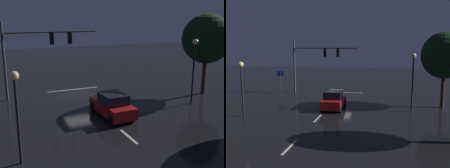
{
  "view_description": "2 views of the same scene",
  "coord_description": "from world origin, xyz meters",
  "views": [
    {
      "loc": [
        7.19,
        23.92,
        7.05
      ],
      "look_at": [
        -0.8,
        5.68,
        2.2
      ],
      "focal_mm": 45.17,
      "sensor_mm": 36.0,
      "label": 1
    },
    {
      "loc": [
        -5.49,
        28.92,
        5.83
      ],
      "look_at": [
        -0.67,
        4.85,
        2.12
      ],
      "focal_mm": 39.71,
      "sensor_mm": 36.0,
      "label": 2
    }
  ],
  "objects": [
    {
      "name": "lane_dash_far",
      "position": [
        0.0,
        4.0,
        0.0
      ],
      "size": [
        0.16,
        2.2,
        0.01
      ],
      "primitive_type": "cube",
      "rotation": [
        0.0,
        0.0,
        1.57
      ],
      "color": "beige",
      "rests_on": "ground_plane"
    },
    {
      "name": "tree_left_near",
      "position": [
        -10.74,
        4.09,
        5.01
      ],
      "size": [
        4.41,
        4.41,
        7.24
      ],
      "color": "#382314",
      "rests_on": "ground_plane"
    },
    {
      "name": "stop_bar",
      "position": [
        0.0,
        -2.02,
        0.0
      ],
      "size": [
        5.0,
        0.16,
        0.01
      ],
      "primitive_type": "cube",
      "color": "beige",
      "rests_on": "ground_plane"
    },
    {
      "name": "car_approaching",
      "position": [
        -0.55,
        6.3,
        0.8
      ],
      "size": [
        2.06,
        4.43,
        1.7
      ],
      "color": "maroon",
      "rests_on": "ground_plane"
    },
    {
      "name": "traffic_signal_assembly",
      "position": [
        3.48,
        -0.83,
        4.45
      ],
      "size": [
        8.17,
        0.47,
        6.58
      ],
      "color": "#383A3D",
      "rests_on": "ground_plane"
    },
    {
      "name": "street_lamp_right_kerb",
      "position": [
        6.25,
        10.68,
        3.27
      ],
      "size": [
        0.44,
        0.44,
        4.61
      ],
      "color": "black",
      "rests_on": "ground_plane"
    },
    {
      "name": "lane_dash_mid",
      "position": [
        0.0,
        10.0,
        0.0
      ],
      "size": [
        0.16,
        2.2,
        0.01
      ],
      "primitive_type": "cube",
      "rotation": [
        0.0,
        0.0,
        1.57
      ],
      "color": "beige",
      "rests_on": "ground_plane"
    },
    {
      "name": "ground_plane",
      "position": [
        0.0,
        0.0,
        0.0
      ],
      "size": [
        80.0,
        80.0,
        0.0
      ],
      "primitive_type": "plane",
      "color": "black"
    },
    {
      "name": "street_lamp_left_kerb",
      "position": [
        -7.73,
        6.17,
        3.67
      ],
      "size": [
        0.44,
        0.44,
        5.27
      ],
      "color": "black",
      "rests_on": "ground_plane"
    }
  ]
}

